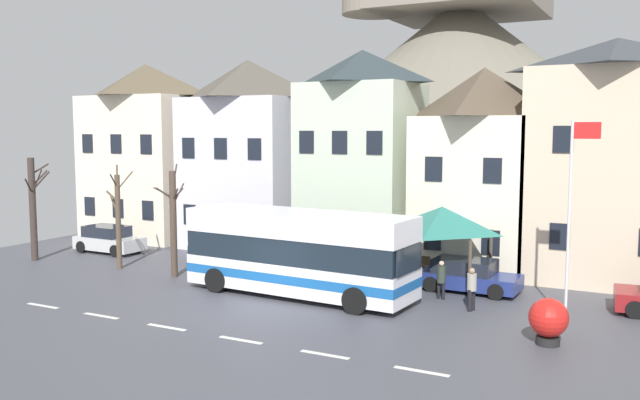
# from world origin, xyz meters

# --- Properties ---
(ground_plane) EXTENTS (40.00, 60.00, 0.07)m
(ground_plane) POSITION_xyz_m (0.00, -0.00, -0.03)
(ground_plane) COLOR #484951
(townhouse_00) EXTENTS (6.78, 5.27, 10.56)m
(townhouse_00) POSITION_xyz_m (-15.19, 11.60, 5.28)
(townhouse_00) COLOR beige
(townhouse_00) RESTS_ON ground_plane
(townhouse_01) EXTENTS (6.39, 5.30, 10.46)m
(townhouse_01) POSITION_xyz_m (-7.81, 11.62, 5.23)
(townhouse_01) COLOR silver
(townhouse_01) RESTS_ON ground_plane
(townhouse_02) EXTENTS (5.42, 5.21, 10.63)m
(townhouse_02) POSITION_xyz_m (-0.83, 11.57, 5.32)
(townhouse_02) COLOR beige
(townhouse_02) RESTS_ON ground_plane
(townhouse_03) EXTENTS (5.26, 7.01, 9.58)m
(townhouse_03) POSITION_xyz_m (5.17, 12.47, 4.79)
(townhouse_03) COLOR #EDE3C9
(townhouse_03) RESTS_ON ground_plane
(townhouse_04) EXTENTS (6.76, 5.78, 10.55)m
(townhouse_04) POSITION_xyz_m (11.03, 11.86, 5.27)
(townhouse_04) COLOR beige
(townhouse_04) RESTS_ON ground_plane
(hilltop_castle) EXTENTS (41.49, 41.49, 24.37)m
(hilltop_castle) POSITION_xyz_m (-1.39, 30.84, 8.63)
(hilltop_castle) COLOR slate
(hilltop_castle) RESTS_ON ground_plane
(transit_bus) EXTENTS (9.68, 3.20, 3.39)m
(transit_bus) POSITION_xyz_m (0.32, 2.91, 1.71)
(transit_bus) COLOR white
(transit_bus) RESTS_ON ground_plane
(bus_shelter) EXTENTS (3.60, 3.60, 3.47)m
(bus_shelter) POSITION_xyz_m (5.02, 6.65, 2.91)
(bus_shelter) COLOR #473D33
(bus_shelter) RESTS_ON ground_plane
(parked_car_00) EXTENTS (4.53, 2.20, 1.24)m
(parked_car_00) POSITION_xyz_m (-6.09, 7.32, 0.61)
(parked_car_00) COLOR black
(parked_car_00) RESTS_ON ground_plane
(parked_car_01) EXTENTS (3.85, 1.92, 1.44)m
(parked_car_01) POSITION_xyz_m (-13.50, 6.49, 0.70)
(parked_car_01) COLOR silver
(parked_car_01) RESTS_ON ground_plane
(parked_car_03) EXTENTS (4.10, 2.05, 1.33)m
(parked_car_03) POSITION_xyz_m (6.11, 6.80, 0.65)
(parked_car_03) COLOR navy
(parked_car_03) RESTS_ON ground_plane
(pedestrian_00) EXTENTS (0.34, 0.37, 1.60)m
(pedestrian_00) POSITION_xyz_m (7.05, 3.88, 0.87)
(pedestrian_00) COLOR black
(pedestrian_00) RESTS_ON ground_plane
(pedestrian_01) EXTENTS (0.34, 0.34, 1.52)m
(pedestrian_01) POSITION_xyz_m (5.53, 5.03, 0.88)
(pedestrian_01) COLOR black
(pedestrian_01) RESTS_ON ground_plane
(public_bench) EXTENTS (1.63, 0.48, 0.87)m
(public_bench) POSITION_xyz_m (2.94, 8.85, 0.47)
(public_bench) COLOR brown
(public_bench) RESTS_ON ground_plane
(flagpole) EXTENTS (0.95, 0.10, 6.95)m
(flagpole) POSITION_xyz_m (10.39, 4.00, 4.04)
(flagpole) COLOR silver
(flagpole) RESTS_ON ground_plane
(harbour_buoy) EXTENTS (1.22, 1.22, 1.47)m
(harbour_buoy) POSITION_xyz_m (10.20, 1.10, 0.81)
(harbour_buoy) COLOR black
(harbour_buoy) RESTS_ON ground_plane
(bare_tree_00) EXTENTS (1.67, 1.47, 4.93)m
(bare_tree_00) POSITION_xyz_m (-9.91, 3.56, 2.44)
(bare_tree_00) COLOR brown
(bare_tree_00) RESTS_ON ground_plane
(bare_tree_01) EXTENTS (1.14, 1.87, 5.22)m
(bare_tree_01) POSITION_xyz_m (-15.18, 3.10, 2.71)
(bare_tree_01) COLOR #382D28
(bare_tree_01) RESTS_ON ground_plane
(bare_tree_02) EXTENTS (1.37, 1.63, 5.08)m
(bare_tree_02) POSITION_xyz_m (-6.40, 3.37, 2.51)
(bare_tree_02) COLOR #47382D
(bare_tree_02) RESTS_ON ground_plane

